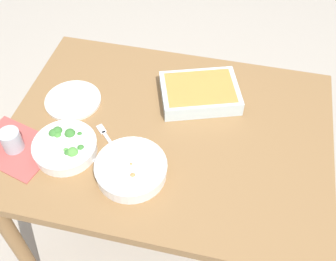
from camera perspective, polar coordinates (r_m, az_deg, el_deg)
name	(u,v)px	position (r m, az deg, el deg)	size (l,w,h in m)	color
ground_plane	(168,225)	(2.15, 0.00, -12.95)	(6.00, 6.00, 0.00)	#B2A899
dining_table	(168,146)	(1.60, 0.00, -2.10)	(1.20, 0.90, 0.74)	olive
placemat	(15,148)	(1.57, -20.46, -2.25)	(0.28, 0.20, 0.00)	#B24C47
stew_bowl	(131,169)	(1.39, -5.14, -5.29)	(0.25, 0.25, 0.06)	white
broccoli_bowl	(65,146)	(1.49, -14.07, -2.16)	(0.23, 0.23, 0.07)	white
baking_dish	(200,92)	(1.62, 4.43, 5.30)	(0.36, 0.31, 0.06)	silver
drink_cup	(12,141)	(1.55, -20.82, -1.42)	(0.07, 0.07, 0.08)	#B2BCC6
side_plate	(73,100)	(1.67, -13.03, 4.09)	(0.22, 0.22, 0.01)	silver
spoon_by_stew	(105,164)	(1.44, -8.71, -4.65)	(0.18, 0.05, 0.01)	silver
fork_on_table	(108,138)	(1.52, -8.37, -1.08)	(0.14, 0.14, 0.01)	silver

